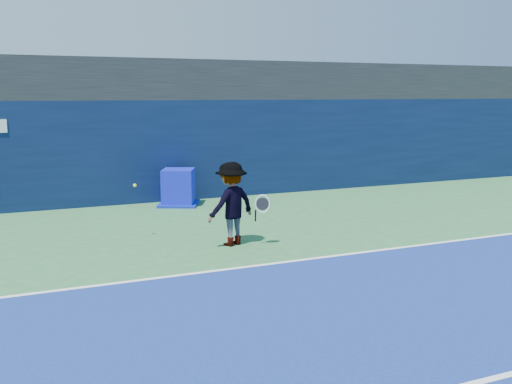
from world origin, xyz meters
TOP-DOWN VIEW (x-y plane):
  - ground at (0.00, 0.00)m, footprint 80.00×80.00m
  - baseline at (0.00, 3.00)m, footprint 24.00×0.10m
  - service_line at (0.00, -2.00)m, footprint 24.00×0.10m
  - stadium_band at (0.00, 11.50)m, footprint 36.00×3.00m
  - back_wall_assembly at (-0.00, 10.50)m, footprint 36.00×1.03m
  - equipment_cart at (-0.31, 9.35)m, footprint 1.45×1.45m
  - tennis_player at (-0.42, 4.63)m, footprint 1.41×1.01m
  - tennis_ball at (-2.19, 5.98)m, footprint 0.07×0.07m

SIDE VIEW (x-z plane):
  - ground at x=0.00m, z-range 0.00..0.00m
  - baseline at x=0.00m, z-range 0.01..0.01m
  - service_line at x=0.00m, z-range 0.01..0.01m
  - equipment_cart at x=-0.31m, z-range -0.05..1.00m
  - tennis_player at x=-0.42m, z-range 0.00..1.78m
  - tennis_ball at x=-2.19m, z-range 1.16..1.23m
  - back_wall_assembly at x=0.00m, z-range 0.00..3.00m
  - stadium_band at x=0.00m, z-range 3.00..4.20m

